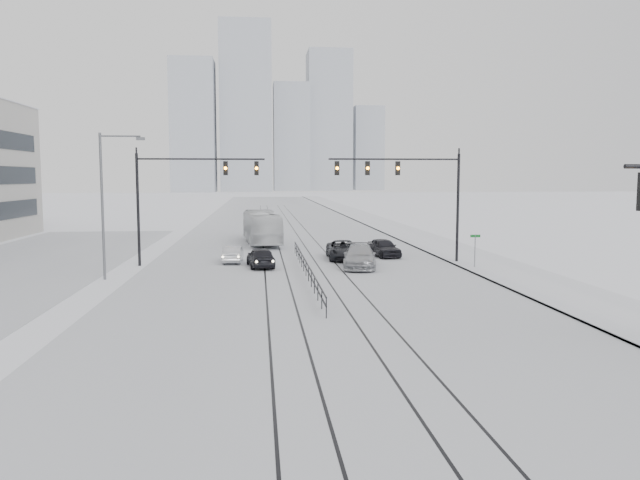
% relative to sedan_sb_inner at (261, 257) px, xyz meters
% --- Properties ---
extents(road, '(22.00, 260.00, 0.02)m').
position_rel_sedan_sb_inner_xyz_m(road, '(2.86, 25.73, -0.71)').
color(road, silver).
rests_on(road, ground).
extents(sidewalk_east, '(5.00, 260.00, 0.16)m').
position_rel_sedan_sb_inner_xyz_m(sidewalk_east, '(16.36, 25.73, -0.64)').
color(sidewalk_east, silver).
rests_on(sidewalk_east, ground).
extents(curb, '(0.10, 260.00, 0.12)m').
position_rel_sedan_sb_inner_xyz_m(curb, '(13.91, 25.73, -0.66)').
color(curb, gray).
rests_on(curb, ground).
extents(parking_strip, '(14.00, 60.00, 0.03)m').
position_rel_sedan_sb_inner_xyz_m(parking_strip, '(-17.14, 0.73, -0.70)').
color(parking_strip, silver).
rests_on(parking_strip, ground).
extents(tram_rails, '(5.30, 180.00, 0.01)m').
position_rel_sedan_sb_inner_xyz_m(tram_rails, '(2.86, 5.73, -0.70)').
color(tram_rails, black).
rests_on(tram_rails, ground).
extents(skyline, '(96.00, 48.00, 72.00)m').
position_rel_sedan_sb_inner_xyz_m(skyline, '(7.88, 239.35, 29.93)').
color(skyline, '#9EA4AD').
rests_on(skyline, ground).
extents(traffic_mast_ne, '(9.60, 0.37, 8.00)m').
position_rel_sedan_sb_inner_xyz_m(traffic_mast_ne, '(11.01, 0.72, 5.04)').
color(traffic_mast_ne, black).
rests_on(traffic_mast_ne, ground).
extents(traffic_mast_nw, '(9.10, 0.37, 8.00)m').
position_rel_sedan_sb_inner_xyz_m(traffic_mast_nw, '(-5.66, 1.72, 4.86)').
color(traffic_mast_nw, black).
rests_on(traffic_mast_nw, ground).
extents(street_light_west, '(2.73, 0.25, 9.00)m').
position_rel_sedan_sb_inner_xyz_m(street_light_west, '(-9.34, -4.27, 4.49)').
color(street_light_west, '#595B60').
rests_on(street_light_west, ground).
extents(median_fence, '(0.06, 24.00, 1.00)m').
position_rel_sedan_sb_inner_xyz_m(median_fence, '(2.86, -4.27, -0.19)').
color(median_fence, black).
rests_on(median_fence, ground).
extents(street_sign, '(0.70, 0.06, 2.40)m').
position_rel_sedan_sb_inner_xyz_m(street_sign, '(14.66, -2.27, 0.89)').
color(street_sign, '#595B60').
rests_on(street_sign, ground).
extents(sedan_sb_inner, '(2.20, 4.39, 1.44)m').
position_rel_sedan_sb_inner_xyz_m(sedan_sb_inner, '(0.00, 0.00, 0.00)').
color(sedan_sb_inner, black).
rests_on(sedan_sb_inner, ground).
extents(sedan_sb_outer, '(1.48, 3.86, 1.26)m').
position_rel_sedan_sb_inner_xyz_m(sedan_sb_outer, '(-2.05, 2.73, -0.09)').
color(sedan_sb_outer, silver).
rests_on(sedan_sb_outer, ground).
extents(sedan_nb_front, '(2.57, 5.27, 1.44)m').
position_rel_sedan_sb_inner_xyz_m(sedan_nb_front, '(6.35, 3.64, 0.00)').
color(sedan_nb_front, black).
rests_on(sedan_nb_front, ground).
extents(sedan_nb_right, '(3.05, 5.72, 1.58)m').
position_rel_sedan_sb_inner_xyz_m(sedan_nb_right, '(6.86, -0.91, 0.07)').
color(sedan_nb_right, '#9DA0A5').
rests_on(sedan_nb_right, ground).
extents(sedan_nb_far, '(2.44, 4.49, 1.45)m').
position_rel_sedan_sb_inner_xyz_m(sedan_nb_far, '(9.75, 4.94, 0.01)').
color(sedan_nb_far, black).
rests_on(sedan_nb_far, ground).
extents(box_truck, '(3.73, 11.42, 3.12)m').
position_rel_sedan_sb_inner_xyz_m(box_truck, '(0.14, 15.47, 0.84)').
color(box_truck, silver).
rests_on(box_truck, ground).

